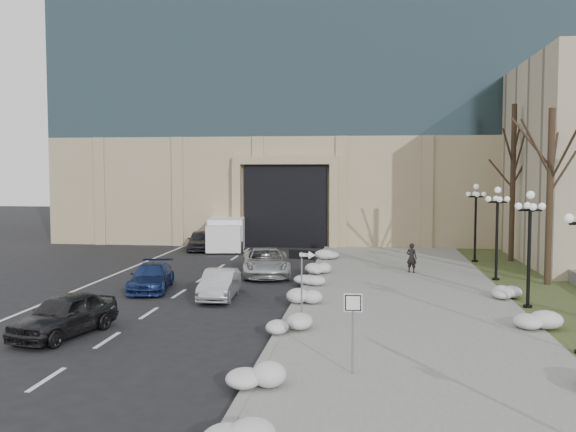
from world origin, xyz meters
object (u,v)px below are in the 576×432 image
(one_way_sign, at_px, (306,264))
(box_truck, at_px, (227,234))
(car_e, at_px, (200,240))
(lamppost_d, at_px, (476,212))
(car_d, at_px, (266,262))
(car_b, at_px, (220,284))
(lamppost_c, at_px, (497,221))
(keep_sign, at_px, (353,316))
(car_a, at_px, (64,315))
(car_c, at_px, (151,277))
(pedestrian, at_px, (412,258))
(lamppost_b, at_px, (530,233))

(one_way_sign, bearing_deg, box_truck, 124.76)
(car_e, height_order, lamppost_d, lamppost_d)
(car_d, distance_m, box_truck, 12.35)
(car_b, height_order, one_way_sign, one_way_sign)
(box_truck, xyz_separation_m, lamppost_c, (16.36, -11.82, 2.01))
(lamppost_c, height_order, lamppost_d, same)
(box_truck, distance_m, lamppost_c, 20.28)
(car_e, relative_size, lamppost_d, 0.86)
(keep_sign, height_order, lamppost_c, lamppost_c)
(car_a, xyz_separation_m, lamppost_d, (16.46, 19.14, 2.35))
(car_c, height_order, lamppost_c, lamppost_c)
(car_c, relative_size, box_truck, 0.59)
(keep_sign, distance_m, lamppost_c, 17.28)
(car_e, relative_size, box_truck, 0.57)
(pedestrian, relative_size, lamppost_b, 0.33)
(car_b, distance_m, box_truck, 18.06)
(lamppost_c, bearing_deg, car_c, -165.07)
(car_d, distance_m, pedestrian, 7.77)
(car_e, bearing_deg, box_truck, 27.96)
(car_c, height_order, car_d, car_d)
(car_e, bearing_deg, lamppost_c, -41.83)
(car_e, distance_m, keep_sign, 28.66)
(car_d, relative_size, one_way_sign, 1.89)
(box_truck, bearing_deg, lamppost_b, -56.45)
(car_b, relative_size, keep_sign, 1.66)
(car_e, relative_size, lamppost_c, 0.86)
(car_a, relative_size, lamppost_b, 0.89)
(lamppost_b, bearing_deg, car_c, 172.51)
(lamppost_b, xyz_separation_m, lamppost_c, (0.00, 6.50, 0.00))
(pedestrian, bearing_deg, one_way_sign, 93.96)
(box_truck, distance_m, keep_sign, 29.32)
(lamppost_c, bearing_deg, lamppost_d, 90.00)
(car_b, height_order, lamppost_d, lamppost_d)
(car_d, bearing_deg, car_c, -144.86)
(one_way_sign, bearing_deg, car_b, 148.26)
(car_b, xyz_separation_m, keep_sign, (6.01, -10.00, 1.06))
(lamppost_d, bearing_deg, lamppost_c, -90.00)
(car_e, xyz_separation_m, box_truck, (1.63, 1.34, 0.37))
(car_b, distance_m, car_d, 6.33)
(car_d, distance_m, keep_sign, 17.02)
(one_way_sign, relative_size, lamppost_b, 0.58)
(car_a, distance_m, car_d, 13.87)
(car_a, height_order, lamppost_b, lamppost_b)
(lamppost_c, bearing_deg, keep_sign, -112.96)
(car_a, height_order, pedestrian, pedestrian)
(car_b, distance_m, keep_sign, 11.71)
(car_e, xyz_separation_m, lamppost_b, (17.98, -16.98, 2.38))
(lamppost_b, bearing_deg, car_d, 149.50)
(box_truck, xyz_separation_m, lamppost_b, (16.36, -18.32, 2.01))
(car_a, distance_m, box_truck, 24.47)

